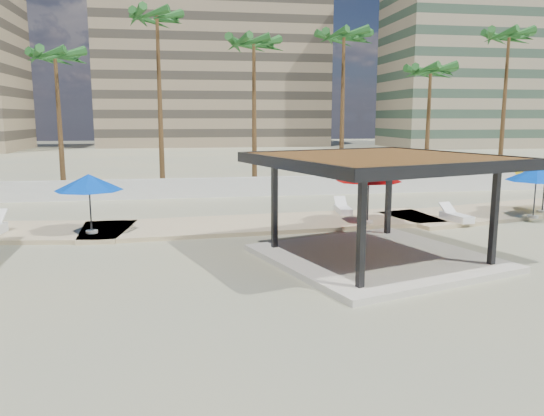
% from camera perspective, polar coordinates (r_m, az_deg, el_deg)
% --- Properties ---
extents(ground, '(200.00, 200.00, 0.00)m').
position_cam_1_polar(ground, '(17.01, -3.47, -6.81)').
color(ground, tan).
rests_on(ground, ground).
extents(promenade, '(44.45, 7.97, 0.24)m').
position_cam_1_polar(promenade, '(24.64, -0.79, -1.45)').
color(promenade, '#C6B284').
rests_on(promenade, ground).
extents(boundary_wall, '(56.00, 0.30, 1.20)m').
position_cam_1_polar(boundary_wall, '(32.54, -6.55, 2.19)').
color(boundary_wall, silver).
rests_on(boundary_wall, ground).
extents(building_mid, '(38.00, 16.00, 30.40)m').
position_cam_1_polar(building_mid, '(94.86, -6.39, 15.38)').
color(building_mid, '#847259').
rests_on(building_mid, ground).
extents(building_east, '(32.00, 15.00, 36.40)m').
position_cam_1_polar(building_east, '(96.88, 22.26, 16.41)').
color(building_east, gray).
rests_on(building_east, ground).
extents(pavilion_central, '(8.92, 8.92, 3.61)m').
position_cam_1_polar(pavilion_central, '(18.08, 11.33, 1.02)').
color(pavilion_central, beige).
rests_on(pavilion_central, ground).
extents(umbrella_c, '(3.79, 3.79, 2.57)m').
position_cam_1_polar(umbrella_c, '(23.70, 10.38, 3.65)').
color(umbrella_c, beige).
rests_on(umbrella_c, promenade).
extents(umbrella_d, '(3.15, 3.15, 2.41)m').
position_cam_1_polar(umbrella_d, '(27.45, 26.59, 3.29)').
color(umbrella_d, beige).
rests_on(umbrella_d, promenade).
extents(umbrella_f, '(2.84, 2.84, 2.42)m').
position_cam_1_polar(umbrella_f, '(22.51, -19.10, 2.61)').
color(umbrella_f, beige).
rests_on(umbrella_f, promenade).
extents(lounger_b, '(0.88, 1.97, 0.72)m').
position_cam_1_polar(lounger_b, '(25.65, 19.16, -0.88)').
color(lounger_b, white).
rests_on(lounger_b, promenade).
extents(lounger_c, '(0.76, 1.90, 0.70)m').
position_cam_1_polar(lounger_c, '(26.47, 7.63, -0.12)').
color(lounger_c, white).
rests_on(lounger_c, promenade).
extents(palm_c, '(3.00, 3.00, 9.28)m').
position_cam_1_polar(palm_c, '(35.23, -22.27, 14.37)').
color(palm_c, brown).
rests_on(palm_c, ground).
extents(palm_d, '(3.00, 3.00, 11.82)m').
position_cam_1_polar(palm_d, '(35.59, -12.25, 18.64)').
color(palm_d, brown).
rests_on(palm_d, ground).
extents(palm_e, '(3.00, 3.00, 10.32)m').
position_cam_1_polar(palm_e, '(35.20, -1.97, 16.67)').
color(palm_e, brown).
rests_on(palm_e, ground).
extents(palm_f, '(3.00, 3.00, 10.93)m').
position_cam_1_polar(palm_f, '(36.75, 7.73, 17.18)').
color(palm_f, brown).
rests_on(palm_f, ground).
extents(palm_g, '(3.00, 3.00, 8.76)m').
position_cam_1_polar(palm_g, '(38.37, 16.68, 13.50)').
color(palm_g, brown).
rests_on(palm_g, ground).
extents(palm_h, '(3.00, 3.00, 11.29)m').
position_cam_1_polar(palm_h, '(42.06, 24.11, 15.95)').
color(palm_h, brown).
rests_on(palm_h, ground).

